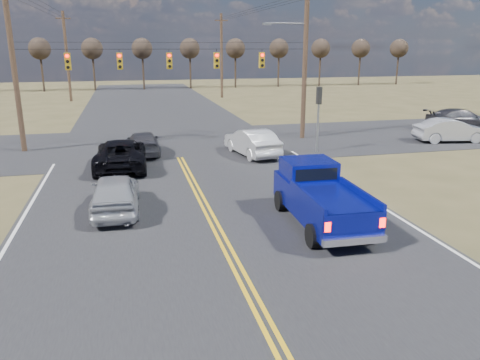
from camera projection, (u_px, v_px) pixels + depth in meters
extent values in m
plane|color=brown|center=(235.00, 264.00, 13.74)|extent=(160.00, 160.00, 0.00)
cube|color=#28282B|center=(189.00, 176.00, 23.08)|extent=(14.00, 120.00, 0.02)
cube|color=#28282B|center=(173.00, 144.00, 30.56)|extent=(120.00, 12.00, 0.02)
cylinder|color=#473323|center=(14.00, 67.00, 27.14)|extent=(0.32, 0.32, 10.00)
cylinder|color=#473323|center=(305.00, 64.00, 31.23)|extent=(0.32, 0.32, 10.00)
cylinder|color=black|center=(169.00, 49.00, 28.91)|extent=(18.00, 0.02, 0.02)
cylinder|color=black|center=(169.00, 42.00, 28.80)|extent=(18.00, 0.02, 0.02)
cube|color=#B28C14|center=(68.00, 61.00, 27.74)|extent=(0.34, 0.24, 1.00)
cylinder|color=#FF0C05|center=(67.00, 56.00, 27.52)|extent=(0.20, 0.06, 0.20)
cylinder|color=black|center=(68.00, 62.00, 27.61)|extent=(0.20, 0.06, 0.20)
cylinder|color=black|center=(68.00, 67.00, 27.70)|extent=(0.20, 0.06, 0.20)
cube|color=black|center=(67.00, 54.00, 27.46)|extent=(0.24, 0.14, 0.03)
cube|color=#B28C14|center=(120.00, 61.00, 28.42)|extent=(0.34, 0.24, 1.00)
cylinder|color=#FF0C05|center=(119.00, 56.00, 28.20)|extent=(0.20, 0.06, 0.20)
cylinder|color=black|center=(120.00, 61.00, 28.29)|extent=(0.20, 0.06, 0.20)
cylinder|color=black|center=(120.00, 67.00, 28.38)|extent=(0.20, 0.06, 0.20)
cube|color=black|center=(119.00, 54.00, 28.14)|extent=(0.24, 0.14, 0.03)
cube|color=#B28C14|center=(169.00, 61.00, 29.10)|extent=(0.34, 0.24, 1.00)
cylinder|color=#FF0C05|center=(169.00, 55.00, 28.88)|extent=(0.20, 0.06, 0.20)
cylinder|color=black|center=(170.00, 61.00, 28.97)|extent=(0.20, 0.06, 0.20)
cylinder|color=black|center=(170.00, 66.00, 29.06)|extent=(0.20, 0.06, 0.20)
cube|color=black|center=(169.00, 53.00, 28.82)|extent=(0.24, 0.14, 0.03)
cube|color=#B28C14|center=(217.00, 60.00, 29.78)|extent=(0.34, 0.24, 1.00)
cylinder|color=#FF0C05|center=(217.00, 55.00, 29.56)|extent=(0.20, 0.06, 0.20)
cylinder|color=black|center=(217.00, 61.00, 29.65)|extent=(0.20, 0.06, 0.20)
cylinder|color=black|center=(217.00, 66.00, 29.74)|extent=(0.20, 0.06, 0.20)
cube|color=black|center=(217.00, 53.00, 29.50)|extent=(0.24, 0.14, 0.03)
cube|color=#B28C14|center=(262.00, 60.00, 30.46)|extent=(0.34, 0.24, 1.00)
cylinder|color=#FF0C05|center=(262.00, 55.00, 30.24)|extent=(0.20, 0.06, 0.20)
cylinder|color=black|center=(262.00, 60.00, 30.33)|extent=(0.20, 0.06, 0.20)
cylinder|color=black|center=(262.00, 65.00, 30.42)|extent=(0.20, 0.06, 0.20)
cube|color=black|center=(263.00, 53.00, 30.18)|extent=(0.24, 0.14, 0.03)
cylinder|color=slate|center=(318.00, 126.00, 27.77)|extent=(0.12, 0.12, 3.20)
cube|color=black|center=(319.00, 96.00, 27.28)|extent=(0.24, 0.34, 1.00)
cylinder|color=slate|center=(286.00, 23.00, 30.20)|extent=(2.80, 0.10, 0.10)
cube|color=slate|center=(267.00, 24.00, 29.91)|extent=(0.55, 0.22, 0.14)
cylinder|color=#473323|center=(67.00, 57.00, 53.31)|extent=(0.32, 0.32, 10.00)
cube|color=#473323|center=(63.00, 18.00, 52.15)|extent=(1.60, 0.12, 0.12)
cylinder|color=#473323|center=(222.00, 56.00, 57.39)|extent=(0.32, 0.32, 10.00)
cube|color=#473323|center=(221.00, 20.00, 56.24)|extent=(1.60, 0.12, 0.12)
cylinder|color=#33261C|center=(42.00, 72.00, 65.87)|extent=(0.28, 0.28, 5.50)
sphere|color=#2D231C|center=(40.00, 49.00, 65.01)|extent=(3.00, 3.00, 3.00)
cylinder|color=#33261C|center=(94.00, 71.00, 67.46)|extent=(0.28, 0.28, 5.50)
sphere|color=#2D231C|center=(92.00, 49.00, 66.60)|extent=(3.00, 3.00, 3.00)
cylinder|color=#33261C|center=(143.00, 71.00, 69.05)|extent=(0.28, 0.28, 5.50)
sphere|color=#2D231C|center=(142.00, 49.00, 68.18)|extent=(3.00, 3.00, 3.00)
cylinder|color=#33261C|center=(190.00, 70.00, 70.64)|extent=(0.28, 0.28, 5.50)
sphere|color=#2D231C|center=(190.00, 48.00, 69.77)|extent=(3.00, 3.00, 3.00)
cylinder|color=#33261C|center=(235.00, 70.00, 72.23)|extent=(0.28, 0.28, 5.50)
sphere|color=#2D231C|center=(235.00, 48.00, 71.36)|extent=(3.00, 3.00, 3.00)
cylinder|color=#33261C|center=(278.00, 69.00, 73.81)|extent=(0.28, 0.28, 5.50)
sphere|color=#2D231C|center=(279.00, 48.00, 72.95)|extent=(3.00, 3.00, 3.00)
cylinder|color=#33261C|center=(320.00, 69.00, 75.40)|extent=(0.28, 0.28, 5.50)
sphere|color=#2D231C|center=(321.00, 48.00, 74.54)|extent=(3.00, 3.00, 3.00)
cylinder|color=#33261C|center=(359.00, 68.00, 76.99)|extent=(0.28, 0.28, 5.50)
sphere|color=#2D231C|center=(361.00, 48.00, 76.13)|extent=(3.00, 3.00, 3.00)
cylinder|color=#33261C|center=(397.00, 68.00, 78.58)|extent=(0.28, 0.28, 5.50)
sphere|color=#2D231C|center=(399.00, 48.00, 77.71)|extent=(3.00, 3.00, 3.00)
cylinder|color=black|center=(313.00, 236.00, 14.74)|extent=(0.34, 0.80, 0.79)
cylinder|color=black|center=(369.00, 231.00, 15.11)|extent=(0.34, 0.80, 0.79)
cylinder|color=black|center=(281.00, 201.00, 18.10)|extent=(0.34, 0.80, 0.79)
cylinder|color=black|center=(327.00, 198.00, 18.47)|extent=(0.34, 0.80, 0.79)
cube|color=#0D148D|center=(322.00, 201.00, 16.47)|extent=(2.16, 5.42, 0.99)
cube|color=#0D148D|center=(309.00, 169.00, 17.60)|extent=(1.89, 1.75, 0.71)
cube|color=black|center=(316.00, 175.00, 16.82)|extent=(1.59, 0.11, 0.45)
cube|color=#0D148D|center=(307.00, 196.00, 15.14)|extent=(0.20, 3.28, 0.20)
cube|color=#0D148D|center=(361.00, 192.00, 15.51)|extent=(0.20, 3.28, 0.20)
cube|color=#0D148D|center=(355.00, 223.00, 13.91)|extent=(1.99, 0.14, 0.60)
cube|color=silver|center=(355.00, 241.00, 13.99)|extent=(2.04, 0.24, 0.22)
cube|color=#FF0C05|center=(328.00, 227.00, 13.71)|extent=(0.18, 0.07, 0.30)
cube|color=#FF0C05|center=(382.00, 223.00, 14.06)|extent=(0.18, 0.07, 0.30)
imported|color=#A4A7AC|center=(115.00, 193.00, 17.87)|extent=(1.91, 4.49, 1.51)
imported|color=black|center=(121.00, 154.00, 24.33)|extent=(2.80, 5.65, 1.54)
imported|color=silver|center=(252.00, 142.00, 27.28)|extent=(2.43, 4.96, 1.57)
imported|color=#3A393F|center=(143.00, 143.00, 27.60)|extent=(1.89, 4.54, 1.31)
imported|color=#ABADB3|center=(451.00, 130.00, 31.12)|extent=(2.40, 4.92, 1.55)
imported|color=#333338|center=(461.00, 119.00, 35.86)|extent=(2.66, 5.62, 1.58)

